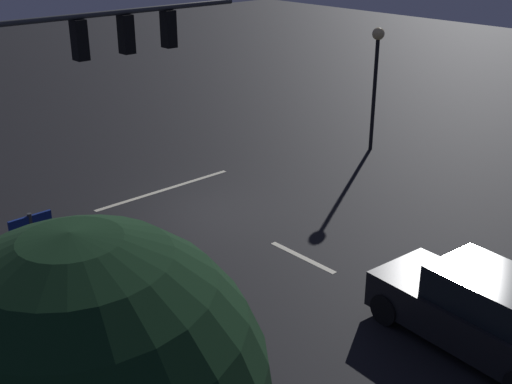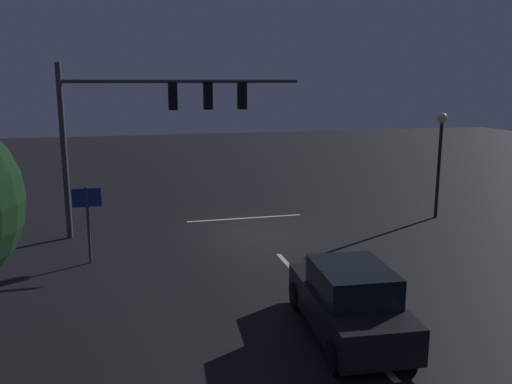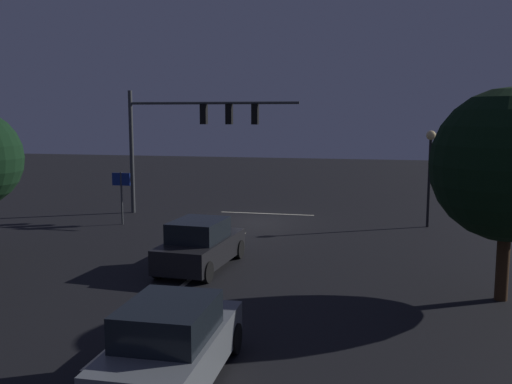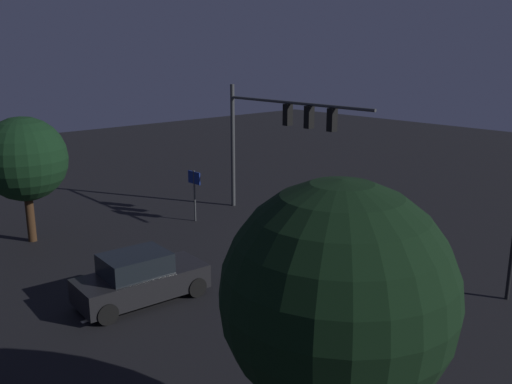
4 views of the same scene
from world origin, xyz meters
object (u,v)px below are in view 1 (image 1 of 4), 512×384
traffic_signal_assembly (56,67)px  route_sign (34,245)px  street_lamp_left_kerb (376,64)px  car_approaching (479,311)px

traffic_signal_assembly → route_sign: bearing=52.7°
traffic_signal_assembly → street_lamp_left_kerb: bearing=176.7°
traffic_signal_assembly → street_lamp_left_kerb: size_ratio=2.01×
street_lamp_left_kerb → route_sign: street_lamp_left_kerb is taller
car_approaching → street_lamp_left_kerb: size_ratio=0.99×
traffic_signal_assembly → route_sign: size_ratio=3.57×
street_lamp_left_kerb → route_sign: (14.22, 2.52, -1.37)m
route_sign → street_lamp_left_kerb: bearing=-170.0°
traffic_signal_assembly → car_approaching: traffic_signal_assembly is taller
route_sign → traffic_signal_assembly: bearing=-127.3°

